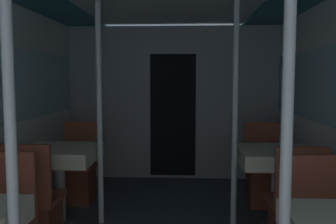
{
  "coord_description": "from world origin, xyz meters",
  "views": [
    {
      "loc": [
        0.19,
        -1.08,
        1.43
      ],
      "look_at": [
        -0.02,
        3.05,
        1.05
      ],
      "focal_mm": 40.0,
      "sensor_mm": 36.0,
      "label": 1
    }
  ],
  "objects": [
    {
      "name": "dining_table_left_1",
      "position": [
        -1.05,
        2.47,
        0.65
      ],
      "size": [
        0.72,
        0.72,
        0.75
      ],
      "color": "#4C4C51",
      "rests_on": "ground_plane"
    },
    {
      "name": "support_pole_right_1",
      "position": [
        0.65,
        2.47,
        1.07
      ],
      "size": [
        0.06,
        0.06,
        2.14
      ],
      "color": "silver",
      "rests_on": "ground_plane"
    },
    {
      "name": "chair_right_near_1",
      "position": [
        1.05,
        1.86,
        0.29
      ],
      "size": [
        0.4,
        0.4,
        0.92
      ],
      "color": "brown",
      "rests_on": "ground_plane"
    },
    {
      "name": "chair_left_near_1",
      "position": [
        -1.05,
        1.86,
        0.29
      ],
      "size": [
        0.4,
        0.4,
        0.92
      ],
      "color": "brown",
      "rests_on": "ground_plane"
    },
    {
      "name": "dining_table_right_1",
      "position": [
        1.05,
        2.47,
        0.65
      ],
      "size": [
        0.72,
        0.72,
        0.75
      ],
      "color": "#4C4C51",
      "rests_on": "ground_plane"
    },
    {
      "name": "support_pole_right_0",
      "position": [
        0.65,
        0.64,
        1.07
      ],
      "size": [
        0.06,
        0.06,
        2.14
      ],
      "color": "silver",
      "rests_on": "ground_plane"
    },
    {
      "name": "bulkhead_far",
      "position": [
        0.0,
        4.19,
        1.07
      ],
      "size": [
        2.93,
        0.09,
        2.14
      ],
      "color": "gray",
      "rests_on": "ground_plane"
    },
    {
      "name": "support_pole_left_0",
      "position": [
        -0.65,
        0.64,
        1.07
      ],
      "size": [
        0.06,
        0.06,
        2.14
      ],
      "color": "silver",
      "rests_on": "ground_plane"
    },
    {
      "name": "chair_right_far_1",
      "position": [
        1.05,
        3.08,
        0.29
      ],
      "size": [
        0.4,
        0.4,
        0.92
      ],
      "rotation": [
        0.0,
        0.0,
        3.14
      ],
      "color": "brown",
      "rests_on": "ground_plane"
    },
    {
      "name": "chair_left_far_1",
      "position": [
        -1.05,
        3.08,
        0.29
      ],
      "size": [
        0.4,
        0.4,
        0.92
      ],
      "rotation": [
        0.0,
        0.0,
        3.14
      ],
      "color": "brown",
      "rests_on": "ground_plane"
    },
    {
      "name": "support_pole_left_1",
      "position": [
        -0.65,
        2.47,
        1.07
      ],
      "size": [
        0.06,
        0.06,
        2.14
      ],
      "color": "silver",
      "rests_on": "ground_plane"
    }
  ]
}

